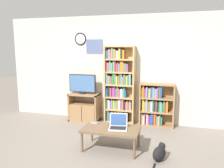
{
  "coord_description": "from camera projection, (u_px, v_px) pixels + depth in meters",
  "views": [
    {
      "loc": [
        1.11,
        -3.33,
        1.81
      ],
      "look_at": [
        -0.1,
        1.03,
        1.07
      ],
      "focal_mm": 35.0,
      "sensor_mm": 36.0,
      "label": 1
    }
  ],
  "objects": [
    {
      "name": "laptop",
      "position": [
        118.0,
        125.0,
        3.9
      ],
      "size": [
        0.36,
        0.32,
        0.25
      ],
      "rotation": [
        0.0,
        0.0,
        0.16
      ],
      "color": "silver",
      "rests_on": "coffee_table"
    },
    {
      "name": "remote_near_laptop",
      "position": [
        94.0,
        123.0,
        4.16
      ],
      "size": [
        0.17,
        0.08,
        0.02
      ],
      "rotation": [
        0.0,
        0.0,
        1.32
      ],
      "color": "#99999E",
      "rests_on": "coffee_table"
    },
    {
      "name": "coffee_table",
      "position": [
        111.0,
        130.0,
        3.92
      ],
      "size": [
        1.01,
        0.57,
        0.4
      ],
      "color": "brown",
      "rests_on": "ground_plane"
    },
    {
      "name": "bookshelf_tall",
      "position": [
        119.0,
        86.0,
        5.29
      ],
      "size": [
        0.73,
        0.25,
        1.87
      ],
      "color": "tan",
      "rests_on": "ground_plane"
    },
    {
      "name": "ground_plane",
      "position": [
        102.0,
        155.0,
        3.75
      ],
      "size": [
        18.0,
        18.0,
        0.0
      ],
      "primitive_type": "plane",
      "color": "gray"
    },
    {
      "name": "television",
      "position": [
        82.0,
        84.0,
        5.42
      ],
      "size": [
        0.69,
        0.18,
        0.48
      ],
      "color": "black",
      "rests_on": "tv_stand"
    },
    {
      "name": "cat",
      "position": [
        160.0,
        153.0,
        3.55
      ],
      "size": [
        0.28,
        0.52,
        0.29
      ],
      "rotation": [
        0.0,
        0.0,
        -0.45
      ],
      "color": "black",
      "rests_on": "ground_plane"
    },
    {
      "name": "bookshelf_short",
      "position": [
        155.0,
        105.0,
        5.12
      ],
      "size": [
        0.8,
        0.28,
        1.01
      ],
      "color": "#9E754C",
      "rests_on": "ground_plane"
    },
    {
      "name": "tv_stand",
      "position": [
        84.0,
        107.0,
        5.5
      ],
      "size": [
        0.75,
        0.4,
        0.69
      ],
      "color": "#9E754C",
      "rests_on": "ground_plane"
    },
    {
      "name": "wall_back",
      "position": [
        125.0,
        69.0,
        5.35
      ],
      "size": [
        6.29,
        0.09,
        2.6
      ],
      "color": "beige",
      "rests_on": "ground_plane"
    }
  ]
}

